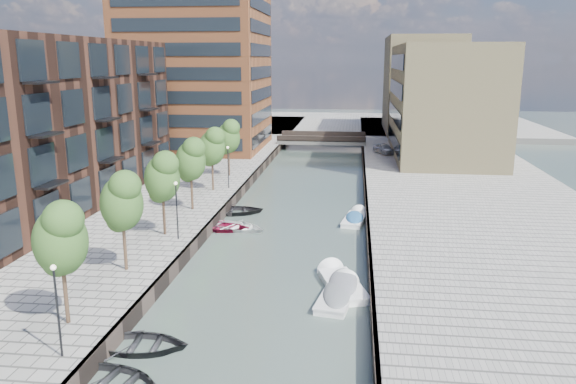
% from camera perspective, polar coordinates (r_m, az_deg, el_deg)
% --- Properties ---
extents(water, '(300.00, 300.00, 0.00)m').
position_cam_1_polar(water, '(54.17, 1.43, -0.83)').
color(water, '#38473F').
rests_on(water, ground).
extents(quay_right, '(20.00, 140.00, 1.00)m').
position_cam_1_polar(quay_right, '(54.95, 18.29, -0.77)').
color(quay_right, gray).
rests_on(quay_right, ground).
extents(quay_wall_left, '(0.25, 140.00, 1.00)m').
position_cam_1_polar(quay_wall_left, '(54.94, -4.91, -0.14)').
color(quay_wall_left, '#332823').
rests_on(quay_wall_left, ground).
extents(quay_wall_right, '(0.25, 140.00, 1.00)m').
position_cam_1_polar(quay_wall_right, '(53.83, 7.91, -0.50)').
color(quay_wall_right, '#332823').
rests_on(quay_wall_right, ground).
extents(far_closure, '(80.00, 40.00, 1.00)m').
position_cam_1_polar(far_closure, '(113.11, 4.34, 6.86)').
color(far_closure, gray).
rests_on(far_closure, ground).
extents(apartment_block, '(8.00, 38.00, 14.00)m').
position_cam_1_polar(apartment_block, '(49.35, -23.66, 6.10)').
color(apartment_block, black).
rests_on(apartment_block, quay_left).
extents(tower, '(18.00, 18.00, 30.00)m').
position_cam_1_polar(tower, '(80.36, -9.31, 15.15)').
color(tower, '#96512B').
rests_on(tower, quay_left).
extents(tan_block_near, '(12.00, 25.00, 14.00)m').
position_cam_1_polar(tan_block_near, '(75.28, 15.49, 8.88)').
color(tan_block_near, tan).
rests_on(tan_block_near, quay_right).
extents(tan_block_far, '(12.00, 20.00, 16.00)m').
position_cam_1_polar(tan_block_far, '(100.98, 13.38, 10.60)').
color(tan_block_far, tan).
rests_on(tan_block_far, quay_right).
extents(bridge, '(13.00, 6.00, 1.30)m').
position_cam_1_polar(bridge, '(85.25, 3.49, 5.34)').
color(bridge, gray).
rests_on(bridge, ground).
extents(tree_1, '(2.50, 2.50, 5.95)m').
position_cam_1_polar(tree_1, '(28.03, -22.15, -4.22)').
color(tree_1, '#382619').
rests_on(tree_1, quay_left).
extents(tree_2, '(2.50, 2.50, 5.95)m').
position_cam_1_polar(tree_2, '(34.06, -16.56, -0.76)').
color(tree_2, '#382619').
rests_on(tree_2, quay_left).
extents(tree_3, '(2.50, 2.50, 5.95)m').
position_cam_1_polar(tree_3, '(40.41, -12.69, 1.64)').
color(tree_3, '#382619').
rests_on(tree_3, quay_left).
extents(tree_4, '(2.50, 2.50, 5.95)m').
position_cam_1_polar(tree_4, '(46.95, -9.87, 3.38)').
color(tree_4, '#382619').
rests_on(tree_4, quay_left).
extents(tree_5, '(2.50, 2.50, 5.95)m').
position_cam_1_polar(tree_5, '(53.60, -7.75, 4.69)').
color(tree_5, '#382619').
rests_on(tree_5, quay_left).
extents(tree_6, '(2.50, 2.50, 5.95)m').
position_cam_1_polar(tree_6, '(60.33, -6.09, 5.70)').
color(tree_6, '#382619').
rests_on(tree_6, quay_left).
extents(lamp_0, '(0.24, 0.24, 4.12)m').
position_cam_1_polar(lamp_0, '(25.57, -22.44, -10.22)').
color(lamp_0, black).
rests_on(lamp_0, quay_left).
extents(lamp_1, '(0.24, 0.24, 4.12)m').
position_cam_1_polar(lamp_1, '(39.48, -11.25, -1.24)').
color(lamp_1, black).
rests_on(lamp_1, quay_left).
extents(lamp_2, '(0.24, 0.24, 4.12)m').
position_cam_1_polar(lamp_2, '(54.55, -6.10, 2.97)').
color(lamp_2, black).
rests_on(lamp_2, quay_left).
extents(sloop_1, '(4.83, 3.56, 0.97)m').
position_cam_1_polar(sloop_1, '(28.26, -14.81, -15.19)').
color(sloop_1, black).
rests_on(sloop_1, ground).
extents(sloop_2, '(4.63, 3.42, 0.92)m').
position_cam_1_polar(sloop_2, '(45.14, -6.69, -3.85)').
color(sloop_2, maroon).
rests_on(sloop_2, ground).
extents(sloop_3, '(5.43, 4.68, 0.95)m').
position_cam_1_polar(sloop_3, '(45.01, -5.04, -3.86)').
color(sloop_3, white).
rests_on(sloop_3, ground).
extents(sloop_4, '(5.66, 4.55, 1.04)m').
position_cam_1_polar(sloop_4, '(49.69, -5.39, -2.20)').
color(sloop_4, black).
rests_on(sloop_4, ground).
extents(motorboat_1, '(2.51, 5.18, 1.66)m').
position_cam_1_polar(motorboat_1, '(32.71, 5.17, -10.29)').
color(motorboat_1, silver).
rests_on(motorboat_1, ground).
extents(motorboat_3, '(2.31, 4.83, 1.55)m').
position_cam_1_polar(motorboat_3, '(47.67, 6.85, -2.68)').
color(motorboat_3, white).
rests_on(motorboat_3, ground).
extents(motorboat_4, '(3.35, 5.65, 1.78)m').
position_cam_1_polar(motorboat_4, '(34.17, 5.38, -9.20)').
color(motorboat_4, white).
rests_on(motorboat_4, ground).
extents(car, '(3.15, 4.33, 1.37)m').
position_cam_1_polar(car, '(75.76, 9.73, 4.38)').
color(car, '#BABCC0').
rests_on(car, quay_right).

